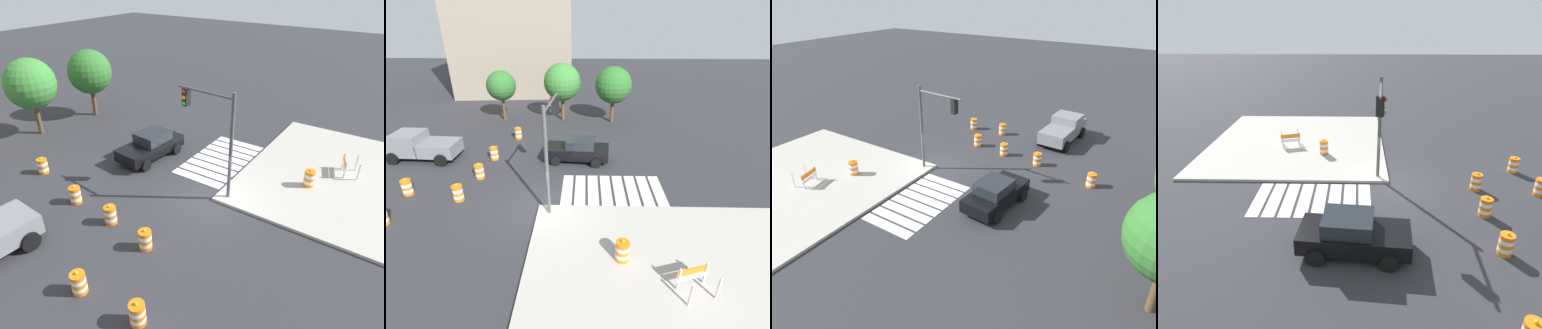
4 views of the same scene
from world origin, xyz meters
The scene contains 15 objects.
ground_plane centered at (0.00, 0.00, 0.00)m, with size 120.00×120.00×0.00m, color #2D2D33.
sidewalk_corner centered at (6.00, -6.00, 0.07)m, with size 12.00×12.00×0.15m, color #ADA89E.
crosswalk_stripes centered at (4.00, 1.80, 0.01)m, with size 5.85×3.20×0.02m.
sports_car centered at (1.91, 5.58, 0.81)m, with size 4.44×2.43×1.63m.
traffic_barrel_near_corner centered at (-4.50, 0.56, 0.45)m, with size 0.56×0.56×1.02m.
traffic_barrel_crosswalk_end centered at (-7.59, 1.07, 0.45)m, with size 0.56×0.56×1.02m.
traffic_barrel_median_near centered at (-3.10, 9.51, 0.45)m, with size 0.56×0.56×1.02m.
traffic_barrel_median_far centered at (-3.97, 5.63, 0.45)m, with size 0.56×0.56×1.02m.
traffic_barrel_far_curb centered at (-4.13, 3.00, 0.45)m, with size 0.56×0.56×1.02m.
traffic_barrel_lane_center centered at (-7.36, -1.56, 0.45)m, with size 0.56×0.56×1.02m.
traffic_barrel_on_sidewalk centered at (3.91, -3.69, 0.60)m, with size 0.56×0.56×1.02m.
construction_barricade centered at (6.33, -5.07, 0.72)m, with size 1.41×1.10×1.00m.
traffic_light_pole centered at (0.67, 0.54, 3.91)m, with size 0.49×3.29×5.50m.
street_tree_streetside_near centered at (4.90, 13.94, 3.43)m, with size 3.30×3.30×5.10m.
street_tree_streetside_far centered at (0.23, 14.46, 3.57)m, with size 3.41×3.41×5.29m.
Camera 1 is at (-12.48, -7.18, 10.42)m, focal length 32.20 mm.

